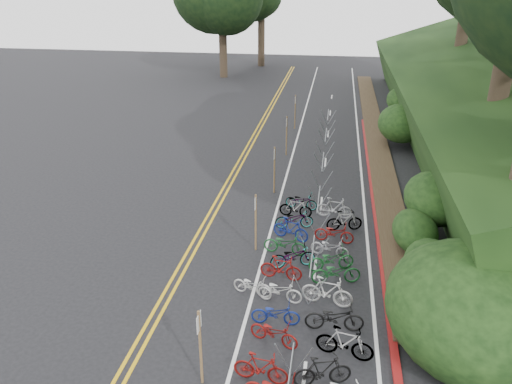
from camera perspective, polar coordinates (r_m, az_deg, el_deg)
ground at (r=16.84m, az=-4.95°, el=-14.90°), size 120.00×120.00×0.00m
road_markings at (r=25.27m, az=1.89°, el=-0.86°), size 7.47×80.00×0.01m
red_curb at (r=26.92m, az=13.18°, el=0.20°), size 0.25×28.00×0.10m
embankment at (r=34.08m, az=25.31°, el=7.95°), size 14.30×48.14×9.11m
bike_racks_rest at (r=27.47m, az=7.61°, el=2.91°), size 1.14×23.00×1.17m
signpost_near at (r=14.06m, az=-6.40°, el=-16.75°), size 0.08×0.40×2.41m
signposts_rest at (r=28.36m, az=2.89°, el=5.00°), size 0.08×18.40×2.50m
bike_front at (r=17.87m, az=-0.41°, el=-10.66°), size 1.00×1.61×0.80m
bike_valet at (r=18.59m, az=6.17°, el=-9.04°), size 3.21×13.84×1.08m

